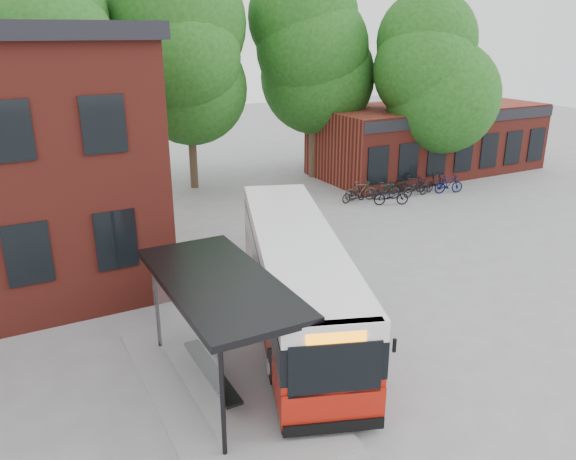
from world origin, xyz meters
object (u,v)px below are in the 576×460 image
bicycle_6 (416,188)px  bicycle_5 (412,184)px  city_bus (295,277)px  bicycle_2 (391,196)px  bicycle_7 (435,182)px  bicycle_extra_0 (449,184)px  bus_shelter (221,333)px  bicycle_3 (385,191)px  bicycle_0 (354,194)px  bicycle_1 (361,191)px  bicycle_4 (395,184)px

bicycle_6 → bicycle_5: bearing=-29.6°
city_bus → bicycle_2: city_bus is taller
bicycle_7 → bicycle_extra_0: bearing=-172.8°
bus_shelter → bicycle_3: bearing=39.7°
city_bus → bicycle_extra_0: size_ratio=6.68×
bicycle_0 → bicycle_2: bicycle_2 is taller
city_bus → bicycle_0: 12.74m
bicycle_0 → bicycle_3: bearing=-111.5°
city_bus → bicycle_7: size_ratio=6.46×
bicycle_extra_0 → bicycle_7: bearing=37.9°
bicycle_2 → bicycle_3: bearing=2.0°
bicycle_3 → bicycle_0: bearing=92.8°
bicycle_extra_0 → bicycle_3: bearing=95.4°
bicycle_3 → bicycle_7: bearing=-72.2°
bicycle_0 → bicycle_7: size_ratio=0.93×
bus_shelter → bicycle_3: size_ratio=4.49×
bicycle_0 → bicycle_1: 0.43m
bicycle_3 → bicycle_6: 1.79m
bicycle_2 → bicycle_5: 2.73m
bicycle_1 → bicycle_7: size_ratio=1.02×
city_bus → bus_shelter: bearing=-126.3°
bus_shelter → bicycle_5: 19.28m
bicycle_3 → bicycle_2: bearing=176.0°
bus_shelter → bicycle_4: bearing=39.2°
bicycle_2 → bicycle_4: bearing=-20.0°
bicycle_0 → bicycle_5: bearing=-98.1°
bicycle_0 → bicycle_extra_0: bearing=-108.7°
bus_shelter → bicycle_7: (16.81, 11.17, -0.94)m
bicycle_2 → bicycle_extra_0: size_ratio=1.08×
bicycle_2 → bicycle_7: size_ratio=1.04×
bicycle_3 → bicycle_5: bicycle_5 is taller
bicycle_1 → bicycle_7: bicycle_1 is taller
bicycle_1 → bicycle_4: bearing=-67.4°
bicycle_2 → bicycle_3: (0.34, 0.91, 0.01)m
bicycle_7 → bicycle_extra_0: bicycle_7 is taller
bus_shelter → bicycle_extra_0: bus_shelter is taller
bicycle_4 → bicycle_7: bicycle_7 is taller
bus_shelter → bicycle_5: bus_shelter is taller
bicycle_1 → bicycle_2: (0.90, -1.34, -0.06)m
bus_shelter → bicycle_6: size_ratio=4.01×
bicycle_5 → bicycle_0: bearing=108.7°
bus_shelter → bicycle_6: 18.64m
city_bus → bicycle_2: size_ratio=6.20×
bicycle_5 → bicycle_6: 0.74m
bicycle_7 → bicycle_4: bearing=53.8°
bicycle_2 → bicycle_0: bearing=67.7°
city_bus → bicycle_4: bearing=60.6°
city_bus → bicycle_5: bearing=57.3°
bicycle_6 → bicycle_extra_0: size_ratio=1.07×
bicycle_3 → bicycle_7: bicycle_7 is taller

